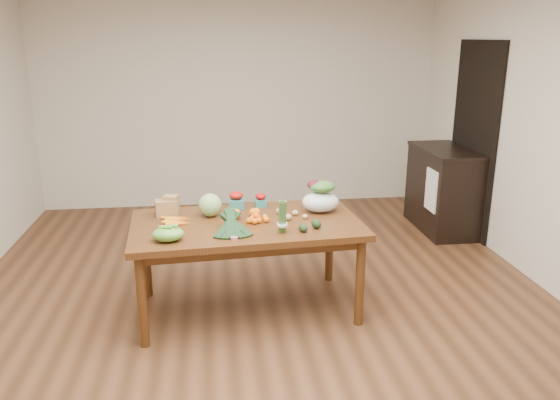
{
  "coord_description": "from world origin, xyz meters",
  "views": [
    {
      "loc": [
        -0.36,
        -3.97,
        2.13
      ],
      "look_at": [
        0.15,
        0.0,
        0.93
      ],
      "focal_mm": 35.0,
      "sensor_mm": 36.0,
      "label": 1
    }
  ],
  "objects": [
    {
      "name": "floor",
      "position": [
        0.0,
        0.0,
        0.0
      ],
      "size": [
        6.0,
        6.0,
        0.0
      ],
      "primitive_type": "plane",
      "color": "brown",
      "rests_on": "ground"
    },
    {
      "name": "room_walls",
      "position": [
        0.0,
        0.0,
        1.35
      ],
      "size": [
        5.02,
        6.02,
        2.7
      ],
      "color": "beige",
      "rests_on": "floor"
    },
    {
      "name": "dining_table",
      "position": [
        -0.11,
        0.04,
        0.38
      ],
      "size": [
        1.83,
        1.1,
        0.75
      ],
      "primitive_type": "cube",
      "rotation": [
        0.0,
        0.0,
        0.07
      ],
      "color": "#512E13",
      "rests_on": "floor"
    },
    {
      "name": "doorway_dark",
      "position": [
        2.48,
        1.6,
        1.05
      ],
      "size": [
        0.02,
        1.0,
        2.1
      ],
      "primitive_type": "cube",
      "color": "black",
      "rests_on": "floor"
    },
    {
      "name": "cabinet",
      "position": [
        2.22,
        1.69,
        0.47
      ],
      "size": [
        0.52,
        1.02,
        0.94
      ],
      "primitive_type": "cube",
      "color": "black",
      "rests_on": "floor"
    },
    {
      "name": "dish_towel",
      "position": [
        1.96,
        1.4,
        0.55
      ],
      "size": [
        0.02,
        0.28,
        0.45
      ],
      "primitive_type": "cube",
      "color": "white",
      "rests_on": "cabinet"
    },
    {
      "name": "paper_bag",
      "position": [
        -0.74,
        0.27,
        0.83
      ],
      "size": [
        0.24,
        0.21,
        0.16
      ],
      "primitive_type": null,
      "rotation": [
        0.0,
        0.0,
        0.07
      ],
      "color": "#A17348",
      "rests_on": "dining_table"
    },
    {
      "name": "cabbage",
      "position": [
        -0.39,
        0.21,
        0.84
      ],
      "size": [
        0.19,
        0.19,
        0.19
      ],
      "primitive_type": "sphere",
      "color": "#88B166",
      "rests_on": "dining_table"
    },
    {
      "name": "strawberry_basket_a",
      "position": [
        -0.17,
        0.41,
        0.81
      ],
      "size": [
        0.13,
        0.13,
        0.11
      ],
      "primitive_type": null,
      "rotation": [
        0.0,
        0.0,
        0.07
      ],
      "color": "red",
      "rests_on": "dining_table"
    },
    {
      "name": "strawberry_basket_b",
      "position": [
        0.04,
        0.43,
        0.79
      ],
      "size": [
        0.1,
        0.1,
        0.09
      ],
      "primitive_type": null,
      "rotation": [
        0.0,
        0.0,
        0.07
      ],
      "color": "red",
      "rests_on": "dining_table"
    },
    {
      "name": "orange_a",
      "position": [
        -0.19,
        0.11,
        0.79
      ],
      "size": [
        0.09,
        0.09,
        0.09
      ],
      "primitive_type": "sphere",
      "color": "orange",
      "rests_on": "dining_table"
    },
    {
      "name": "orange_b",
      "position": [
        -0.05,
        0.15,
        0.79
      ],
      "size": [
        0.07,
        0.07,
        0.07
      ],
      "primitive_type": "sphere",
      "color": "#FF640F",
      "rests_on": "dining_table"
    },
    {
      "name": "orange_c",
      "position": [
        -0.03,
        0.16,
        0.79
      ],
      "size": [
        0.07,
        0.07,
        0.07
      ],
      "primitive_type": "sphere",
      "color": "orange",
      "rests_on": "dining_table"
    },
    {
      "name": "mandarin_cluster",
      "position": [
        -0.04,
        0.02,
        0.79
      ],
      "size": [
        0.19,
        0.19,
        0.08
      ],
      "primitive_type": null,
      "rotation": [
        0.0,
        0.0,
        0.07
      ],
      "color": "orange",
      "rests_on": "dining_table"
    },
    {
      "name": "carrots",
      "position": [
        -0.65,
        0.1,
        0.76
      ],
      "size": [
        0.23,
        0.23,
        0.03
      ],
      "primitive_type": null,
      "rotation": [
        0.0,
        0.0,
        0.07
      ],
      "color": "#FFA115",
      "rests_on": "dining_table"
    },
    {
      "name": "snap_pea_bag",
      "position": [
        -0.69,
        -0.3,
        0.8
      ],
      "size": [
        0.23,
        0.17,
        0.1
      ],
      "primitive_type": "ellipsoid",
      "color": "#61A237",
      "rests_on": "dining_table"
    },
    {
      "name": "kale_bunch",
      "position": [
        -0.23,
        -0.24,
        0.83
      ],
      "size": [
        0.35,
        0.42,
        0.16
      ],
      "primitive_type": null,
      "rotation": [
        0.0,
        0.0,
        0.07
      ],
      "color": "black",
      "rests_on": "dining_table"
    },
    {
      "name": "asparagus_bundle",
      "position": [
        0.13,
        -0.24,
        0.88
      ],
      "size": [
        0.09,
        0.12,
        0.26
      ],
      "primitive_type": null,
      "rotation": [
        0.15,
        0.0,
        0.07
      ],
      "color": "#527837",
      "rests_on": "dining_table"
    },
    {
      "name": "potato_a",
      "position": [
        0.21,
        0.03,
        0.78
      ],
      "size": [
        0.06,
        0.05,
        0.05
      ],
      "primitive_type": "ellipsoid",
      "color": "tan",
      "rests_on": "dining_table"
    },
    {
      "name": "potato_b",
      "position": [
        0.22,
        0.05,
        0.77
      ],
      "size": [
        0.05,
        0.05,
        0.05
      ],
      "primitive_type": "ellipsoid",
      "color": "tan",
      "rests_on": "dining_table"
    },
    {
      "name": "potato_c",
      "position": [
        0.29,
        0.15,
        0.77
      ],
      "size": [
        0.05,
        0.05,
        0.04
      ],
      "primitive_type": "ellipsoid",
      "color": "tan",
      "rests_on": "dining_table"
    },
    {
      "name": "potato_d",
      "position": [
        0.17,
        0.2,
        0.77
      ],
      "size": [
        0.06,
        0.05,
        0.05
      ],
      "primitive_type": "ellipsoid",
      "color": "tan",
      "rests_on": "dining_table"
    },
    {
      "name": "potato_e",
      "position": [
        0.35,
        0.05,
        0.77
      ],
      "size": [
        0.04,
        0.04,
        0.04
      ],
      "primitive_type": "ellipsoid",
      "color": "tan",
      "rests_on": "dining_table"
    },
    {
      "name": "avocado_a",
      "position": [
        0.29,
        -0.24,
        0.78
      ],
      "size": [
        0.08,
        0.1,
        0.06
      ],
      "primitive_type": "ellipsoid",
      "rotation": [
        0.0,
        0.0,
        0.3
      ],
      "color": "black",
      "rests_on": "dining_table"
    },
    {
      "name": "avocado_b",
      "position": [
        0.4,
        -0.17,
        0.78
      ],
      "size": [
        0.09,
        0.12,
        0.07
      ],
      "primitive_type": "ellipsoid",
      "rotation": [
        0.0,
        0.0,
        0.3
      ],
      "color": "black",
      "rests_on": "dining_table"
    },
    {
      "name": "salad_bag",
      "position": [
        0.51,
        0.22,
        0.87
      ],
      "size": [
        0.32,
        0.25,
        0.24
      ],
      "primitive_type": null,
      "rotation": [
        0.0,
        0.0,
        0.07
      ],
      "color": "white",
      "rests_on": "dining_table"
    }
  ]
}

